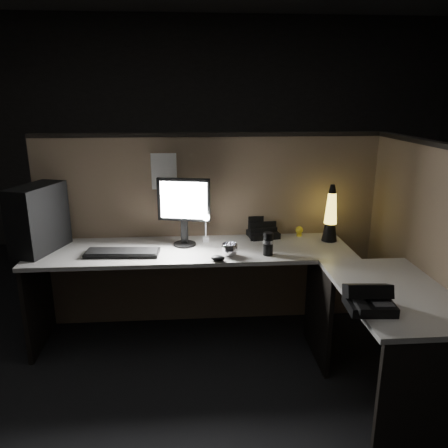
{
  "coord_description": "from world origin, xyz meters",
  "views": [
    {
      "loc": [
        -0.14,
        -2.39,
        1.79
      ],
      "look_at": [
        0.06,
        0.35,
        0.98
      ],
      "focal_mm": 35.0,
      "sensor_mm": 36.0,
      "label": 1
    }
  ],
  "objects": [
    {
      "name": "floor",
      "position": [
        0.0,
        0.0,
        0.0
      ],
      "size": [
        6.0,
        6.0,
        0.0
      ],
      "primitive_type": "plane",
      "color": "black",
      "rests_on": "ground"
    },
    {
      "name": "room_shell",
      "position": [
        0.0,
        0.0,
        1.62
      ],
      "size": [
        6.0,
        6.0,
        6.0
      ],
      "color": "silver",
      "rests_on": "ground"
    },
    {
      "name": "partition_back",
      "position": [
        0.0,
        0.93,
        0.75
      ],
      "size": [
        2.66,
        0.06,
        1.5
      ],
      "primitive_type": "cube",
      "color": "brown",
      "rests_on": "ground"
    },
    {
      "name": "partition_right",
      "position": [
        1.33,
        0.1,
        0.75
      ],
      "size": [
        0.06,
        1.66,
        1.5
      ],
      "primitive_type": "cube",
      "color": "brown",
      "rests_on": "ground"
    },
    {
      "name": "desk",
      "position": [
        0.18,
        0.25,
        0.58
      ],
      "size": [
        2.6,
        1.6,
        0.73
      ],
      "color": "#AAA8A1",
      "rests_on": "ground"
    },
    {
      "name": "pc_tower",
      "position": [
        -1.22,
        0.64,
        0.97
      ],
      "size": [
        0.33,
        0.49,
        0.47
      ],
      "primitive_type": "cube",
      "rotation": [
        0.0,
        0.0,
        -0.32
      ],
      "color": "black",
      "rests_on": "desk"
    },
    {
      "name": "monitor",
      "position": [
        -0.2,
        0.69,
        1.03
      ],
      "size": [
        0.38,
        0.17,
        0.5
      ],
      "rotation": [
        0.0,
        0.0,
        -0.23
      ],
      "color": "black",
      "rests_on": "desk"
    },
    {
      "name": "keyboard",
      "position": [
        -0.63,
        0.51,
        0.74
      ],
      "size": [
        0.52,
        0.2,
        0.02
      ],
      "primitive_type": "cube",
      "rotation": [
        0.0,
        0.0,
        -0.06
      ],
      "color": "black",
      "rests_on": "desk"
    },
    {
      "name": "mouse",
      "position": [
        0.02,
        0.34,
        0.75
      ],
      "size": [
        0.11,
        0.09,
        0.04
      ],
      "primitive_type": "ellipsoid",
      "rotation": [
        0.0,
        0.0,
        -0.3
      ],
      "color": "black",
      "rests_on": "desk"
    },
    {
      "name": "clip_lamp",
      "position": [
        -0.04,
        0.68,
        0.88
      ],
      "size": [
        0.05,
        0.2,
        0.25
      ],
      "color": "white",
      "rests_on": "desk"
    },
    {
      "name": "organizer",
      "position": [
        0.41,
        0.85,
        0.77
      ],
      "size": [
        0.26,
        0.23,
        0.17
      ],
      "rotation": [
        0.0,
        0.0,
        0.19
      ],
      "color": "black",
      "rests_on": "desk"
    },
    {
      "name": "lava_lamp",
      "position": [
        0.9,
        0.7,
        0.91
      ],
      "size": [
        0.12,
        0.12,
        0.44
      ],
      "color": "black",
      "rests_on": "desk"
    },
    {
      "name": "travel_mug",
      "position": [
        0.38,
        0.43,
        0.81
      ],
      "size": [
        0.07,
        0.07,
        0.16
      ],
      "primitive_type": "cylinder",
      "color": "black",
      "rests_on": "desk"
    },
    {
      "name": "steel_mug",
      "position": [
        0.11,
        0.43,
        0.77
      ],
      "size": [
        0.14,
        0.14,
        0.09
      ],
      "primitive_type": "imported",
      "rotation": [
        0.0,
        0.0,
        -0.31
      ],
      "color": "#BABAC1",
      "rests_on": "desk"
    },
    {
      "name": "figurine",
      "position": [
        0.7,
        0.83,
        0.78
      ],
      "size": [
        0.06,
        0.06,
        0.06
      ],
      "primitive_type": "sphere",
      "color": "yellow",
      "rests_on": "desk"
    },
    {
      "name": "pinned_paper",
      "position": [
        -0.35,
        0.9,
        1.25
      ],
      "size": [
        0.19,
        0.0,
        0.27
      ],
      "primitive_type": "cube",
      "color": "white",
      "rests_on": "partition_back"
    },
    {
      "name": "desk_phone",
      "position": [
        0.76,
        -0.4,
        0.78
      ],
      "size": [
        0.25,
        0.26,
        0.14
      ],
      "rotation": [
        0.0,
        0.0,
        -0.07
      ],
      "color": "black",
      "rests_on": "desk"
    }
  ]
}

